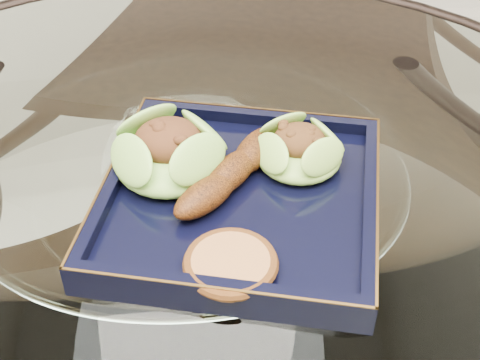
{
  "coord_description": "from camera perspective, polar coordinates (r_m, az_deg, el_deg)",
  "views": [
    {
      "loc": [
        0.04,
        -0.51,
        1.22
      ],
      "look_at": [
        0.05,
        -0.01,
        0.8
      ],
      "focal_mm": 50.0,
      "sensor_mm": 36.0,
      "label": 1
    }
  ],
  "objects": [
    {
      "name": "lettuce_wrap_right",
      "position": [
        0.7,
        5.07,
        2.41
      ],
      "size": [
        0.1,
        0.1,
        0.03
      ],
      "primitive_type": "ellipsoid",
      "rotation": [
        0.0,
        0.0,
        0.12
      ],
      "color": "#6FAA31",
      "rests_on": "navy_plate"
    },
    {
      "name": "roasted_plantain",
      "position": [
        0.67,
        -0.78,
        0.67
      ],
      "size": [
        0.12,
        0.15,
        0.03
      ],
      "primitive_type": "ellipsoid",
      "rotation": [
        0.0,
        0.0,
        0.95
      ],
      "color": "#5E2A09",
      "rests_on": "navy_plate"
    },
    {
      "name": "dining_chair",
      "position": [
        1.26,
        1.84,
        8.47
      ],
      "size": [
        0.54,
        0.54,
        1.0
      ],
      "rotation": [
        0.0,
        0.0,
        -0.29
      ],
      "color": "black",
      "rests_on": "ground"
    },
    {
      "name": "lettuce_wrap_left",
      "position": [
        0.69,
        -6.03,
        2.13
      ],
      "size": [
        0.14,
        0.14,
        0.04
      ],
      "primitive_type": "ellipsoid",
      "rotation": [
        0.0,
        0.0,
        0.26
      ],
      "color": "#55962B",
      "rests_on": "navy_plate"
    },
    {
      "name": "dining_table",
      "position": [
        0.81,
        -3.59,
        -10.49
      ],
      "size": [
        1.13,
        1.13,
        0.77
      ],
      "color": "white",
      "rests_on": "ground"
    },
    {
      "name": "crumb_patty",
      "position": [
        0.59,
        -0.8,
        -7.25
      ],
      "size": [
        0.08,
        0.08,
        0.01
      ],
      "primitive_type": "cylinder",
      "rotation": [
        0.0,
        0.0,
        0.16
      ],
      "color": "#A96C38",
      "rests_on": "navy_plate"
    },
    {
      "name": "navy_plate",
      "position": [
        0.67,
        -0.0,
        -1.95
      ],
      "size": [
        0.31,
        0.31,
        0.02
      ],
      "primitive_type": "cube",
      "rotation": [
        0.0,
        0.0,
        -0.18
      ],
      "color": "black",
      "rests_on": "dining_table"
    }
  ]
}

